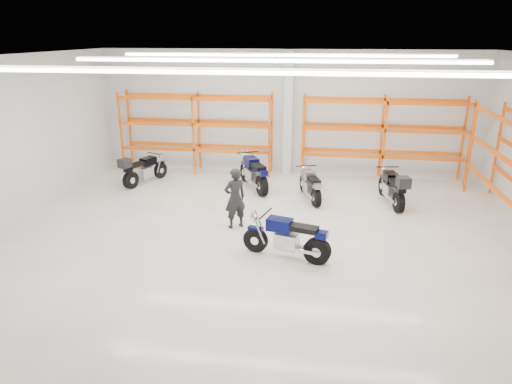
# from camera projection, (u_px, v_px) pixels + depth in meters

# --- Properties ---
(ground) EXTENTS (14.00, 14.00, 0.00)m
(ground) POSITION_uv_depth(u_px,v_px,m) (268.00, 236.00, 11.95)
(ground) COLOR beige
(ground) RESTS_ON ground
(room_shell) EXTENTS (14.02, 12.02, 4.51)m
(room_shell) POSITION_uv_depth(u_px,v_px,m) (269.00, 110.00, 10.90)
(room_shell) COLOR silver
(room_shell) RESTS_ON ground
(motorcycle_main) EXTENTS (2.12, 0.91, 1.06)m
(motorcycle_main) POSITION_uv_depth(u_px,v_px,m) (290.00, 239.00, 10.58)
(motorcycle_main) COLOR black
(motorcycle_main) RESTS_ON ground
(motorcycle_back_a) EXTENTS (1.10, 2.00, 1.08)m
(motorcycle_back_a) POSITION_uv_depth(u_px,v_px,m) (142.00, 170.00, 15.86)
(motorcycle_back_a) COLOR black
(motorcycle_back_a) RESTS_ON ground
(motorcycle_back_b) EXTENTS (1.29, 2.12, 1.15)m
(motorcycle_back_b) POSITION_uv_depth(u_px,v_px,m) (254.00, 174.00, 15.36)
(motorcycle_back_b) COLOR black
(motorcycle_back_b) RESTS_ON ground
(motorcycle_back_c) EXTENTS (0.87, 1.94, 0.98)m
(motorcycle_back_c) POSITION_uv_depth(u_px,v_px,m) (310.00, 186.00, 14.39)
(motorcycle_back_c) COLOR black
(motorcycle_back_c) RESTS_ON ground
(motorcycle_back_d) EXTENTS (0.83, 2.22, 1.14)m
(motorcycle_back_d) POSITION_uv_depth(u_px,v_px,m) (393.00, 188.00, 13.89)
(motorcycle_back_d) COLOR black
(motorcycle_back_d) RESTS_ON ground
(standing_man) EXTENTS (0.73, 0.68, 1.67)m
(standing_man) POSITION_uv_depth(u_px,v_px,m) (235.00, 198.00, 12.21)
(standing_man) COLOR black
(standing_man) RESTS_ON ground
(structural_column) EXTENTS (0.32, 0.32, 4.50)m
(structural_column) POSITION_uv_depth(u_px,v_px,m) (288.00, 114.00, 16.65)
(structural_column) COLOR white
(structural_column) RESTS_ON ground
(pallet_racking_back_left) EXTENTS (5.67, 0.87, 3.00)m
(pallet_racking_back_left) POSITION_uv_depth(u_px,v_px,m) (196.00, 125.00, 16.96)
(pallet_racking_back_left) COLOR #FF5C16
(pallet_racking_back_left) RESTS_ON ground
(pallet_racking_back_right) EXTENTS (5.67, 0.87, 3.00)m
(pallet_racking_back_right) POSITION_uv_depth(u_px,v_px,m) (384.00, 131.00, 16.01)
(pallet_racking_back_right) COLOR #FF5C16
(pallet_racking_back_right) RESTS_ON ground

